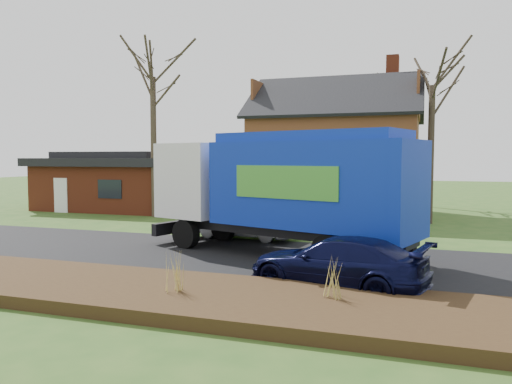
% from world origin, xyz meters
% --- Properties ---
extents(ground, '(120.00, 120.00, 0.00)m').
position_xyz_m(ground, '(0.00, 0.00, 0.00)').
color(ground, '#294C19').
rests_on(ground, ground).
extents(road, '(80.00, 7.00, 0.02)m').
position_xyz_m(road, '(0.00, 0.00, 0.01)').
color(road, black).
rests_on(road, ground).
extents(mulch_verge, '(80.00, 3.50, 0.30)m').
position_xyz_m(mulch_verge, '(0.00, -5.30, 0.15)').
color(mulch_verge, black).
rests_on(mulch_verge, ground).
extents(main_house, '(12.95, 8.95, 9.26)m').
position_xyz_m(main_house, '(1.49, 13.91, 4.03)').
color(main_house, beige).
rests_on(main_house, ground).
extents(ranch_house, '(9.80, 8.20, 3.70)m').
position_xyz_m(ranch_house, '(-12.00, 13.00, 1.81)').
color(ranch_house, maroon).
rests_on(ranch_house, ground).
extents(garbage_truck, '(10.09, 5.39, 4.18)m').
position_xyz_m(garbage_truck, '(2.34, 0.85, 2.41)').
color(garbage_truck, black).
rests_on(garbage_truck, ground).
extents(silver_sedan, '(4.69, 2.13, 1.49)m').
position_xyz_m(silver_sedan, '(-0.09, 3.68, 0.75)').
color(silver_sedan, '#B3B7BB').
rests_on(silver_sedan, ground).
extents(navy_wagon, '(4.92, 2.83, 1.34)m').
position_xyz_m(navy_wagon, '(4.82, -2.98, 0.67)').
color(navy_wagon, black).
rests_on(navy_wagon, ground).
extents(tree_front_west, '(3.65, 3.65, 10.84)m').
position_xyz_m(tree_front_west, '(-7.50, 9.15, 8.93)').
color(tree_front_west, '#3F3426').
rests_on(tree_front_west, ground).
extents(tree_front_east, '(3.57, 3.57, 9.90)m').
position_xyz_m(tree_front_east, '(7.17, 11.07, 8.05)').
color(tree_front_east, '#392E22').
rests_on(tree_front_east, ground).
extents(tree_back, '(3.35, 3.35, 10.62)m').
position_xyz_m(tree_back, '(4.88, 21.58, 8.85)').
color(tree_back, '#413427').
rests_on(tree_back, ground).
extents(grass_clump_mid, '(0.32, 0.27, 0.90)m').
position_xyz_m(grass_clump_mid, '(1.58, -5.53, 0.75)').
color(grass_clump_mid, tan).
rests_on(grass_clump_mid, mulch_verge).
extents(grass_clump_east, '(0.35, 0.29, 0.87)m').
position_xyz_m(grass_clump_east, '(5.05, -4.85, 0.73)').
color(grass_clump_east, '#A69249').
rests_on(grass_clump_east, mulch_verge).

